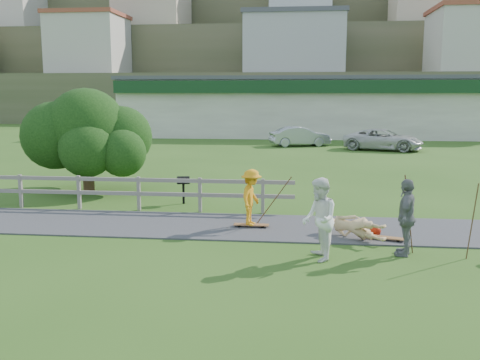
{
  "coord_description": "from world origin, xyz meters",
  "views": [
    {
      "loc": [
        3.1,
        -13.1,
        3.77
      ],
      "look_at": [
        1.42,
        2.0,
        1.27
      ],
      "focal_mm": 40.0,
      "sensor_mm": 36.0,
      "label": 1
    }
  ],
  "objects_px": {
    "car_white": "(383,140)",
    "bbq": "(183,190)",
    "tree": "(87,147)",
    "spectator_a": "(319,219)",
    "skater_rider": "(251,201)",
    "skater_fallen": "(354,227)",
    "car_silver": "(300,136)",
    "spectator_b": "(406,217)"
  },
  "relations": [
    {
      "from": "car_white",
      "to": "bbq",
      "type": "distance_m",
      "value": 20.49
    },
    {
      "from": "bbq",
      "to": "tree",
      "type": "bearing_deg",
      "value": 143.04
    },
    {
      "from": "spectator_a",
      "to": "car_white",
      "type": "relative_size",
      "value": 0.37
    },
    {
      "from": "skater_rider",
      "to": "car_white",
      "type": "bearing_deg",
      "value": -6.07
    },
    {
      "from": "spectator_a",
      "to": "tree",
      "type": "height_order",
      "value": "tree"
    },
    {
      "from": "skater_fallen",
      "to": "car_white",
      "type": "relative_size",
      "value": 0.35
    },
    {
      "from": "tree",
      "to": "skater_rider",
      "type": "bearing_deg",
      "value": -36.7
    },
    {
      "from": "tree",
      "to": "car_white",
      "type": "bearing_deg",
      "value": 50.25
    },
    {
      "from": "car_white",
      "to": "tree",
      "type": "bearing_deg",
      "value": 157.56
    },
    {
      "from": "tree",
      "to": "bbq",
      "type": "height_order",
      "value": "tree"
    },
    {
      "from": "tree",
      "to": "bbq",
      "type": "xyz_separation_m",
      "value": [
        4.15,
        -1.95,
        -1.24
      ]
    },
    {
      "from": "skater_fallen",
      "to": "car_silver",
      "type": "height_order",
      "value": "car_silver"
    },
    {
      "from": "spectator_b",
      "to": "car_white",
      "type": "distance_m",
      "value": 23.58
    },
    {
      "from": "skater_rider",
      "to": "tree",
      "type": "xyz_separation_m",
      "value": [
        -6.75,
        5.03,
        0.91
      ]
    },
    {
      "from": "skater_rider",
      "to": "skater_fallen",
      "type": "height_order",
      "value": "skater_rider"
    },
    {
      "from": "car_silver",
      "to": "spectator_b",
      "type": "bearing_deg",
      "value": 168.79
    },
    {
      "from": "skater_rider",
      "to": "spectator_a",
      "type": "xyz_separation_m",
      "value": [
        1.78,
        -2.67,
        0.16
      ]
    },
    {
      "from": "spectator_b",
      "to": "bbq",
      "type": "height_order",
      "value": "spectator_b"
    },
    {
      "from": "skater_fallen",
      "to": "bbq",
      "type": "bearing_deg",
      "value": 94.23
    },
    {
      "from": "car_white",
      "to": "spectator_b",
      "type": "bearing_deg",
      "value": -169.95
    },
    {
      "from": "spectator_a",
      "to": "bbq",
      "type": "xyz_separation_m",
      "value": [
        -4.38,
        5.76,
        -0.48
      ]
    },
    {
      "from": "car_white",
      "to": "bbq",
      "type": "bearing_deg",
      "value": 170.06
    },
    {
      "from": "skater_rider",
      "to": "car_silver",
      "type": "distance_m",
      "value": 23.53
    },
    {
      "from": "spectator_a",
      "to": "bbq",
      "type": "height_order",
      "value": "spectator_a"
    },
    {
      "from": "skater_rider",
      "to": "spectator_a",
      "type": "distance_m",
      "value": 3.21
    },
    {
      "from": "skater_fallen",
      "to": "spectator_a",
      "type": "bearing_deg",
      "value": -167.22
    },
    {
      "from": "spectator_a",
      "to": "car_silver",
      "type": "relative_size",
      "value": 0.45
    },
    {
      "from": "car_silver",
      "to": "spectator_a",
      "type": "bearing_deg",
      "value": 164.27
    },
    {
      "from": "skater_rider",
      "to": "spectator_b",
      "type": "xyz_separation_m",
      "value": [
        3.8,
        -2.09,
        0.12
      ]
    },
    {
      "from": "car_silver",
      "to": "bbq",
      "type": "relative_size",
      "value": 4.52
    },
    {
      "from": "spectator_b",
      "to": "tree",
      "type": "bearing_deg",
      "value": -106.18
    },
    {
      "from": "skater_rider",
      "to": "tree",
      "type": "height_order",
      "value": "tree"
    },
    {
      "from": "bbq",
      "to": "car_silver",
      "type": "bearing_deg",
      "value": 67.24
    },
    {
      "from": "car_white",
      "to": "bbq",
      "type": "relative_size",
      "value": 5.45
    },
    {
      "from": "bbq",
      "to": "spectator_b",
      "type": "bearing_deg",
      "value": -50.8
    },
    {
      "from": "spectator_a",
      "to": "spectator_b",
      "type": "height_order",
      "value": "spectator_a"
    },
    {
      "from": "spectator_b",
      "to": "tree",
      "type": "relative_size",
      "value": 0.37
    },
    {
      "from": "car_white",
      "to": "skater_rider",
      "type": "bearing_deg",
      "value": 179.66
    },
    {
      "from": "skater_rider",
      "to": "bbq",
      "type": "height_order",
      "value": "skater_rider"
    },
    {
      "from": "car_white",
      "to": "bbq",
      "type": "height_order",
      "value": "car_white"
    },
    {
      "from": "skater_rider",
      "to": "car_silver",
      "type": "height_order",
      "value": "skater_rider"
    },
    {
      "from": "spectator_a",
      "to": "car_white",
      "type": "height_order",
      "value": "spectator_a"
    }
  ]
}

